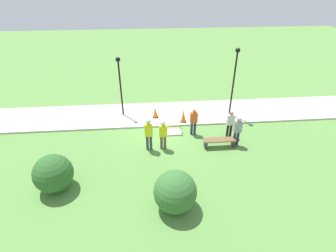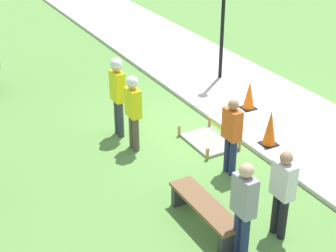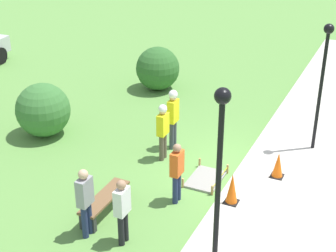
{
  "view_description": "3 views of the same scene",
  "coord_description": "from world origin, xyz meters",
  "px_view_note": "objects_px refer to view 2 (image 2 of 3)",
  "views": [
    {
      "loc": [
        0.7,
        13.38,
        8.16
      ],
      "look_at": [
        -0.32,
        1.53,
        0.99
      ],
      "focal_mm": 28.0,
      "sensor_mm": 36.0,
      "label": 1
    },
    {
      "loc": [
        -8.84,
        6.22,
        5.59
      ],
      "look_at": [
        -0.8,
        1.77,
        0.81
      ],
      "focal_mm": 55.0,
      "sensor_mm": 36.0,
      "label": 2
    },
    {
      "loc": [
        -11.63,
        -3.46,
        7.31
      ],
      "look_at": [
        -0.14,
        1.94,
        1.14
      ],
      "focal_mm": 55.0,
      "sensor_mm": 36.0,
      "label": 3
    }
  ],
  "objects_px": {
    "traffic_cone_near_patch": "(270,128)",
    "worker_assistant": "(133,107)",
    "bystander_in_gray_shirt": "(282,190)",
    "worker_supervisor": "(118,90)",
    "bystander_in_white_shirt": "(244,206)",
    "traffic_cone_far_patch": "(249,95)",
    "bystander_in_orange_shirt": "(232,133)",
    "park_bench": "(205,210)"
  },
  "relations": [
    {
      "from": "traffic_cone_far_patch",
      "to": "bystander_in_white_shirt",
      "type": "height_order",
      "value": "bystander_in_white_shirt"
    },
    {
      "from": "traffic_cone_near_patch",
      "to": "worker_assistant",
      "type": "relative_size",
      "value": 0.48
    },
    {
      "from": "bystander_in_gray_shirt",
      "to": "worker_assistant",
      "type": "bearing_deg",
      "value": 12.6
    },
    {
      "from": "worker_assistant",
      "to": "park_bench",
      "type": "bearing_deg",
      "value": 177.9
    },
    {
      "from": "park_bench",
      "to": "worker_assistant",
      "type": "height_order",
      "value": "worker_assistant"
    },
    {
      "from": "traffic_cone_far_patch",
      "to": "bystander_in_white_shirt",
      "type": "xyz_separation_m",
      "value": [
        -4.14,
        3.27,
        0.51
      ]
    },
    {
      "from": "bystander_in_white_shirt",
      "to": "worker_assistant",
      "type": "bearing_deg",
      "value": -0.3
    },
    {
      "from": "traffic_cone_far_patch",
      "to": "bystander_in_gray_shirt",
      "type": "bearing_deg",
      "value": 149.07
    },
    {
      "from": "traffic_cone_far_patch",
      "to": "worker_supervisor",
      "type": "relative_size",
      "value": 0.39
    },
    {
      "from": "traffic_cone_near_patch",
      "to": "worker_supervisor",
      "type": "relative_size",
      "value": 0.44
    },
    {
      "from": "traffic_cone_near_patch",
      "to": "park_bench",
      "type": "relative_size",
      "value": 0.48
    },
    {
      "from": "traffic_cone_far_patch",
      "to": "bystander_in_white_shirt",
      "type": "distance_m",
      "value": 5.3
    },
    {
      "from": "bystander_in_gray_shirt",
      "to": "traffic_cone_far_patch",
      "type": "bearing_deg",
      "value": -30.93
    },
    {
      "from": "traffic_cone_far_patch",
      "to": "traffic_cone_near_patch",
      "type": "bearing_deg",
      "value": 157.02
    },
    {
      "from": "bystander_in_gray_shirt",
      "to": "worker_supervisor",
      "type": "bearing_deg",
      "value": 10.88
    },
    {
      "from": "traffic_cone_far_patch",
      "to": "park_bench",
      "type": "xyz_separation_m",
      "value": [
        -3.24,
        3.36,
        -0.12
      ]
    },
    {
      "from": "traffic_cone_near_patch",
      "to": "traffic_cone_far_patch",
      "type": "relative_size",
      "value": 1.14
    },
    {
      "from": "worker_supervisor",
      "to": "bystander_in_white_shirt",
      "type": "xyz_separation_m",
      "value": [
        -4.61,
        -0.0,
        -0.15
      ]
    },
    {
      "from": "worker_supervisor",
      "to": "bystander_in_orange_shirt",
      "type": "distance_m",
      "value": 2.83
    },
    {
      "from": "worker_supervisor",
      "to": "bystander_in_white_shirt",
      "type": "relative_size",
      "value": 1.08
    },
    {
      "from": "park_bench",
      "to": "bystander_in_orange_shirt",
      "type": "relative_size",
      "value": 1.05
    },
    {
      "from": "worker_assistant",
      "to": "traffic_cone_far_patch",
      "type": "bearing_deg",
      "value": -85.38
    },
    {
      "from": "worker_supervisor",
      "to": "worker_assistant",
      "type": "height_order",
      "value": "worker_supervisor"
    },
    {
      "from": "traffic_cone_far_patch",
      "to": "bystander_in_gray_shirt",
      "type": "distance_m",
      "value": 4.71
    },
    {
      "from": "traffic_cone_far_patch",
      "to": "bystander_in_orange_shirt",
      "type": "distance_m",
      "value": 2.91
    },
    {
      "from": "worker_assistant",
      "to": "bystander_in_orange_shirt",
      "type": "height_order",
      "value": "worker_assistant"
    },
    {
      "from": "traffic_cone_near_patch",
      "to": "worker_supervisor",
      "type": "xyz_separation_m",
      "value": [
        2.14,
        2.56,
        0.61
      ]
    },
    {
      "from": "park_bench",
      "to": "worker_assistant",
      "type": "xyz_separation_m",
      "value": [
        2.98,
        -0.11,
        0.66
      ]
    },
    {
      "from": "bystander_in_gray_shirt",
      "to": "bystander_in_white_shirt",
      "type": "distance_m",
      "value": 0.87
    },
    {
      "from": "traffic_cone_near_patch",
      "to": "bystander_in_gray_shirt",
      "type": "distance_m",
      "value": 2.93
    },
    {
      "from": "traffic_cone_far_patch",
      "to": "bystander_in_gray_shirt",
      "type": "height_order",
      "value": "bystander_in_gray_shirt"
    },
    {
      "from": "traffic_cone_near_patch",
      "to": "bystander_in_gray_shirt",
      "type": "bearing_deg",
      "value": 144.11
    },
    {
      "from": "bystander_in_gray_shirt",
      "to": "bystander_in_white_shirt",
      "type": "relative_size",
      "value": 0.94
    },
    {
      "from": "park_bench",
      "to": "worker_supervisor",
      "type": "xyz_separation_m",
      "value": [
        3.71,
        -0.09,
        0.78
      ]
    },
    {
      "from": "bystander_in_white_shirt",
      "to": "traffic_cone_near_patch",
      "type": "bearing_deg",
      "value": -46.05
    },
    {
      "from": "park_bench",
      "to": "traffic_cone_near_patch",
      "type": "bearing_deg",
      "value": -59.35
    },
    {
      "from": "park_bench",
      "to": "bystander_in_gray_shirt",
      "type": "height_order",
      "value": "bystander_in_gray_shirt"
    },
    {
      "from": "bystander_in_gray_shirt",
      "to": "bystander_in_white_shirt",
      "type": "bearing_deg",
      "value": 97.88
    },
    {
      "from": "traffic_cone_far_patch",
      "to": "bystander_in_orange_shirt",
      "type": "relative_size",
      "value": 0.44
    },
    {
      "from": "bystander_in_white_shirt",
      "to": "traffic_cone_far_patch",
      "type": "bearing_deg",
      "value": -38.29
    },
    {
      "from": "traffic_cone_near_patch",
      "to": "park_bench",
      "type": "height_order",
      "value": "traffic_cone_near_patch"
    },
    {
      "from": "park_bench",
      "to": "bystander_in_white_shirt",
      "type": "height_order",
      "value": "bystander_in_white_shirt"
    }
  ]
}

